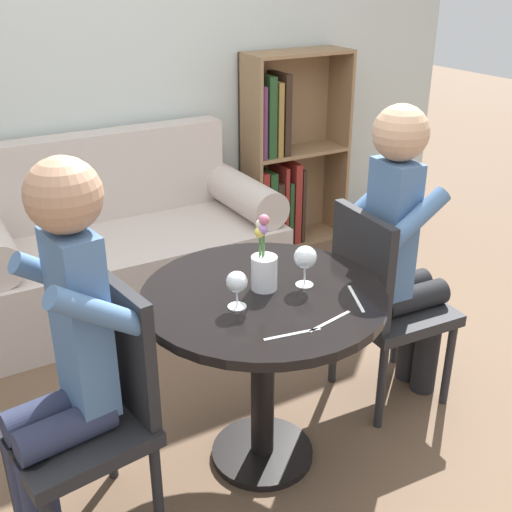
{
  "coord_description": "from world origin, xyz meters",
  "views": [
    {
      "loc": [
        -1.01,
        -1.7,
        1.8
      ],
      "look_at": [
        0.0,
        0.05,
        0.85
      ],
      "focal_mm": 45.0,
      "sensor_mm": 36.0,
      "label": 1
    }
  ],
  "objects_px": {
    "wine_glass_right": "(305,258)",
    "chair_right": "(382,299)",
    "couch": "(127,249)",
    "wine_glass_left": "(237,283)",
    "bookshelf_right": "(282,163)",
    "person_left": "(62,357)",
    "flower_vase": "(264,264)",
    "chair_left": "(95,405)",
    "person_right": "(403,249)"
  },
  "relations": [
    {
      "from": "wine_glass_right",
      "to": "chair_right",
      "type": "bearing_deg",
      "value": 12.87
    },
    {
      "from": "chair_left",
      "to": "person_right",
      "type": "distance_m",
      "value": 1.36
    },
    {
      "from": "chair_right",
      "to": "wine_glass_right",
      "type": "bearing_deg",
      "value": 106.28
    },
    {
      "from": "chair_left",
      "to": "wine_glass_right",
      "type": "height_order",
      "value": "chair_left"
    },
    {
      "from": "chair_left",
      "to": "wine_glass_right",
      "type": "relative_size",
      "value": 5.94
    },
    {
      "from": "person_left",
      "to": "chair_right",
      "type": "bearing_deg",
      "value": 86.66
    },
    {
      "from": "couch",
      "to": "wine_glass_left",
      "type": "relative_size",
      "value": 12.53
    },
    {
      "from": "couch",
      "to": "chair_left",
      "type": "height_order",
      "value": "couch"
    },
    {
      "from": "person_right",
      "to": "wine_glass_right",
      "type": "relative_size",
      "value": 8.65
    },
    {
      "from": "person_right",
      "to": "wine_glass_right",
      "type": "height_order",
      "value": "person_right"
    },
    {
      "from": "wine_glass_right",
      "to": "couch",
      "type": "bearing_deg",
      "value": 95.77
    },
    {
      "from": "person_right",
      "to": "couch",
      "type": "bearing_deg",
      "value": 29.76
    },
    {
      "from": "bookshelf_right",
      "to": "person_left",
      "type": "distance_m",
      "value": 2.62
    },
    {
      "from": "chair_right",
      "to": "couch",
      "type": "bearing_deg",
      "value": 27.16
    },
    {
      "from": "couch",
      "to": "chair_left",
      "type": "distance_m",
      "value": 1.65
    },
    {
      "from": "wine_glass_left",
      "to": "wine_glass_right",
      "type": "bearing_deg",
      "value": 3.96
    },
    {
      "from": "wine_glass_right",
      "to": "bookshelf_right",
      "type": "bearing_deg",
      "value": 60.01
    },
    {
      "from": "chair_right",
      "to": "wine_glass_right",
      "type": "height_order",
      "value": "chair_right"
    },
    {
      "from": "wine_glass_right",
      "to": "flower_vase",
      "type": "height_order",
      "value": "flower_vase"
    },
    {
      "from": "couch",
      "to": "chair_right",
      "type": "height_order",
      "value": "couch"
    },
    {
      "from": "couch",
      "to": "wine_glass_right",
      "type": "relative_size",
      "value": 10.89
    },
    {
      "from": "bookshelf_right",
      "to": "person_left",
      "type": "height_order",
      "value": "person_left"
    },
    {
      "from": "chair_left",
      "to": "flower_vase",
      "type": "distance_m",
      "value": 0.73
    },
    {
      "from": "couch",
      "to": "chair_right",
      "type": "relative_size",
      "value": 1.83
    },
    {
      "from": "bookshelf_right",
      "to": "person_left",
      "type": "xyz_separation_m",
      "value": [
        -1.9,
        -1.8,
        0.15
      ]
    },
    {
      "from": "chair_right",
      "to": "bookshelf_right",
      "type": "bearing_deg",
      "value": -15.07
    },
    {
      "from": "bookshelf_right",
      "to": "chair_left",
      "type": "distance_m",
      "value": 2.55
    },
    {
      "from": "bookshelf_right",
      "to": "chair_left",
      "type": "xyz_separation_m",
      "value": [
        -1.82,
        -1.78,
        -0.07
      ]
    },
    {
      "from": "chair_right",
      "to": "wine_glass_left",
      "type": "height_order",
      "value": "chair_right"
    },
    {
      "from": "couch",
      "to": "wine_glass_right",
      "type": "height_order",
      "value": "couch"
    },
    {
      "from": "couch",
      "to": "person_right",
      "type": "xyz_separation_m",
      "value": [
        0.71,
        -1.44,
        0.4
      ]
    },
    {
      "from": "couch",
      "to": "bookshelf_right",
      "type": "xyz_separation_m",
      "value": [
        1.19,
        0.26,
        0.25
      ]
    },
    {
      "from": "couch",
      "to": "flower_vase",
      "type": "bearing_deg",
      "value": -89.37
    },
    {
      "from": "person_left",
      "to": "bookshelf_right",
      "type": "bearing_deg",
      "value": 125.51
    },
    {
      "from": "person_left",
      "to": "wine_glass_right",
      "type": "bearing_deg",
      "value": 81.96
    },
    {
      "from": "chair_left",
      "to": "flower_vase",
      "type": "relative_size",
      "value": 3.23
    },
    {
      "from": "person_left",
      "to": "wine_glass_left",
      "type": "relative_size",
      "value": 10.03
    },
    {
      "from": "person_left",
      "to": "couch",
      "type": "bearing_deg",
      "value": 147.31
    },
    {
      "from": "bookshelf_right",
      "to": "person_right",
      "type": "relative_size",
      "value": 0.97
    },
    {
      "from": "chair_left",
      "to": "wine_glass_left",
      "type": "bearing_deg",
      "value": 77.34
    },
    {
      "from": "flower_vase",
      "to": "wine_glass_left",
      "type": "bearing_deg",
      "value": -153.99
    },
    {
      "from": "chair_right",
      "to": "person_right",
      "type": "relative_size",
      "value": 0.69
    },
    {
      "from": "chair_left",
      "to": "wine_glass_left",
      "type": "height_order",
      "value": "chair_left"
    },
    {
      "from": "flower_vase",
      "to": "person_left",
      "type": "bearing_deg",
      "value": -176.23
    },
    {
      "from": "bookshelf_right",
      "to": "person_right",
      "type": "distance_m",
      "value": 1.77
    },
    {
      "from": "person_right",
      "to": "wine_glass_right",
      "type": "distance_m",
      "value": 0.58
    },
    {
      "from": "bookshelf_right",
      "to": "chair_right",
      "type": "height_order",
      "value": "bookshelf_right"
    },
    {
      "from": "couch",
      "to": "wine_glass_right",
      "type": "bearing_deg",
      "value": -84.23
    },
    {
      "from": "chair_right",
      "to": "flower_vase",
      "type": "distance_m",
      "value": 0.7
    },
    {
      "from": "wine_glass_right",
      "to": "flower_vase",
      "type": "xyz_separation_m",
      "value": [
        -0.14,
        0.05,
        -0.01
      ]
    }
  ]
}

